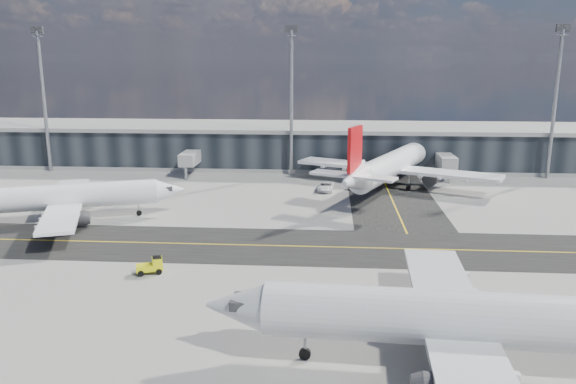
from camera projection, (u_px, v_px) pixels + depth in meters
name	position (u px, v px, depth m)	size (l,w,h in m)	color
ground	(265.00, 257.00, 66.28)	(300.00, 300.00, 0.00)	gray
taxiway_lanes	(302.00, 230.00, 76.42)	(180.00, 63.00, 0.03)	black
terminal_concourse	(294.00, 149.00, 118.61)	(152.00, 19.80, 8.80)	black
floodlight_masts	(291.00, 96.00, 109.20)	(102.50, 0.70, 28.90)	gray
airliner_af	(55.00, 198.00, 79.62)	(35.24, 30.44, 10.76)	white
airliner_redtail	(392.00, 165.00, 100.05)	(36.07, 41.81, 13.01)	white
airliner_near	(482.00, 321.00, 41.20)	(41.58, 35.43, 12.32)	silver
baggage_tug	(152.00, 265.00, 60.96)	(3.14, 2.26, 1.78)	#E4E70C
service_van	(326.00, 187.00, 98.92)	(2.53, 5.49, 1.53)	white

